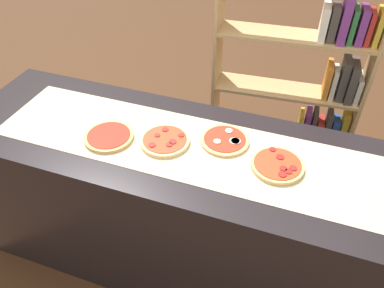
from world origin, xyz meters
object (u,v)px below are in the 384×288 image
pizza_plain_0 (109,136)px  pizza_mozzarella_2 (225,140)px  pizza_pepperoni_1 (165,140)px  pizza_pepperoni_3 (277,165)px  bookshelf (306,98)px

pizza_plain_0 → pizza_mozzarella_2: size_ratio=1.02×
pizza_plain_0 → pizza_pepperoni_1: pizza_pepperoni_1 is taller
pizza_mozzarella_2 → pizza_pepperoni_3: pizza_pepperoni_3 is taller
pizza_pepperoni_1 → pizza_pepperoni_3: size_ratio=1.01×
pizza_plain_0 → pizza_pepperoni_1: bearing=13.0°
pizza_plain_0 → pizza_pepperoni_3: 0.80m
pizza_mozzarella_2 → pizza_pepperoni_1: bearing=-159.2°
pizza_plain_0 → pizza_pepperoni_3: size_ratio=1.01×
pizza_pepperoni_1 → pizza_mozzarella_2: 0.28m
pizza_pepperoni_3 → bookshelf: 0.95m
pizza_mozzarella_2 → bookshelf: (0.32, 0.83, -0.21)m
pizza_plain_0 → pizza_pepperoni_3: pizza_pepperoni_3 is taller
pizza_mozzarella_2 → bookshelf: size_ratio=0.16×
pizza_pepperoni_3 → bookshelf: size_ratio=0.16×
pizza_pepperoni_1 → bookshelf: (0.59, 0.93, -0.21)m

